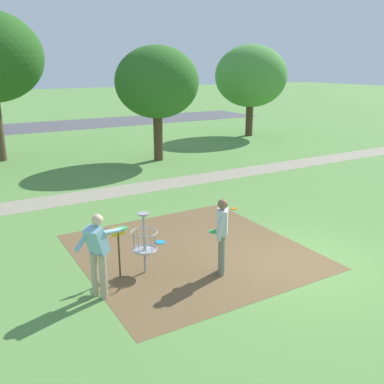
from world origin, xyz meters
The scene contains 11 objects.
ground_plane centered at (0.00, 0.00, 0.00)m, with size 160.00×160.00×0.00m, color #5B8942.
dirt_tee_pad centered at (-1.83, 1.87, 0.00)m, with size 5.24×5.38×0.01m, color brown.
disc_golf_basket centered at (-3.33, 1.43, 0.75)m, with size 0.98×0.58×1.39m.
player_foreground_watching centered at (-4.46, 0.94, 0.99)m, with size 1.16×0.51×1.71m.
player_throwing centered at (-1.84, 0.54, 0.97)m, with size 0.45×0.47×1.71m.
frisbee_by_tee centered at (-2.25, 2.72, 0.01)m, with size 0.25×0.25×0.02m, color #1E93DB.
frisbee_mid_grass centered at (0.98, 3.93, 0.01)m, with size 0.21×0.21×0.02m, color orange.
tree_near_right centered at (10.55, 15.50, 3.73)m, with size 4.51×4.51×5.66m.
tree_mid_left centered at (2.16, 11.74, 3.63)m, with size 3.87×3.87×5.29m.
parking_lot_strip centered at (0.00, 26.62, 0.00)m, with size 36.00×6.00×0.01m, color #4C4C51.
gravel_path centered at (0.00, 7.71, 0.00)m, with size 40.00×1.38×0.00m, color gray.
Camera 1 is at (-6.73, -6.48, 4.41)m, focal length 39.90 mm.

